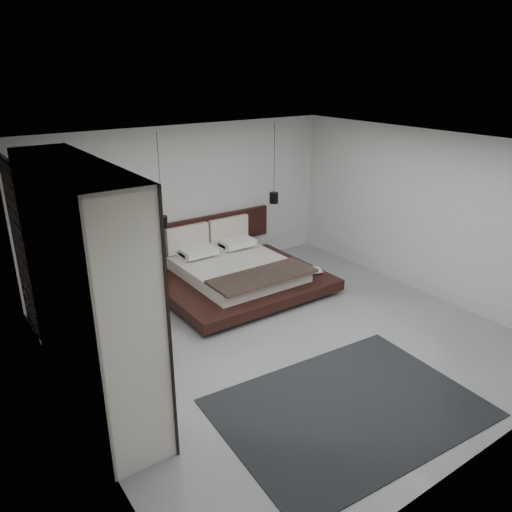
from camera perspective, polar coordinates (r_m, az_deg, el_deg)
floor at (r=7.47m, az=3.31°, el=-9.31°), size 6.00×6.00×0.00m
ceiling at (r=6.52m, az=3.84°, el=12.43°), size 6.00×6.00×0.00m
wall_back at (r=9.29m, az=-8.04°, el=6.06°), size 6.00×0.00×6.00m
wall_front at (r=5.10m, az=25.18°, el=-8.86°), size 6.00×0.00×6.00m
wall_left at (r=5.66m, az=-21.15°, el=-5.28°), size 0.00×6.00×6.00m
wall_right at (r=8.97m, az=18.82°, el=4.57°), size 0.00×6.00×6.00m
lattice_screen at (r=7.95m, az=-25.28°, el=0.85°), size 0.05×0.90×2.60m
bed at (r=8.93m, az=-2.25°, el=-1.91°), size 2.80×2.40×1.08m
book_lower at (r=9.10m, az=6.12°, el=-1.70°), size 0.28×0.32×0.03m
book_upper at (r=9.05m, az=6.16°, el=-1.65°), size 0.31×0.35×0.02m
pendant_left at (r=8.43m, az=-10.61°, el=3.93°), size 0.16×0.16×1.57m
pendant_right at (r=9.55m, az=2.05°, el=6.70°), size 0.17×0.17×1.50m
wardrobe at (r=5.89m, az=-18.89°, el=-3.67°), size 0.68×2.89×2.84m
rug at (r=6.22m, az=10.54°, el=-16.66°), size 3.13×2.33×0.01m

